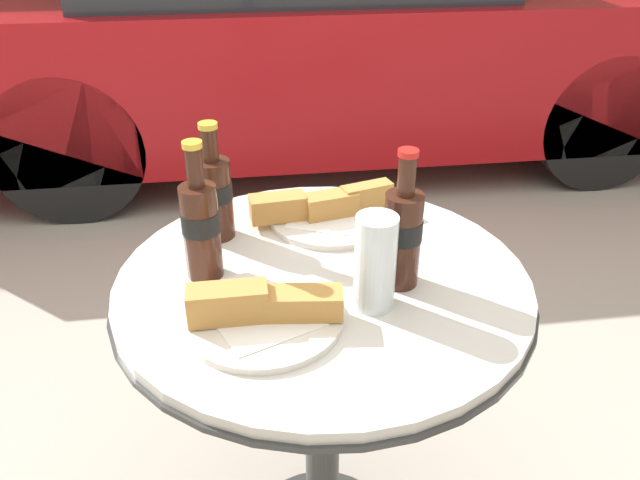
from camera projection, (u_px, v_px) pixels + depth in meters
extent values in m
cylinder|color=#333333|center=(322.00, 426.00, 1.27)|extent=(0.07, 0.07, 0.70)
cylinder|color=#333333|center=(323.00, 287.00, 1.10)|extent=(0.73, 0.73, 0.01)
cylinder|color=beige|center=(323.00, 280.00, 1.09)|extent=(0.72, 0.72, 0.02)
cylinder|color=#3D1E14|center=(402.00, 240.00, 1.02)|extent=(0.06, 0.06, 0.17)
cylinder|color=black|center=(403.00, 230.00, 1.01)|extent=(0.07, 0.07, 0.04)
cylinder|color=#3D1E14|center=(407.00, 176.00, 0.97)|extent=(0.03, 0.03, 0.07)
cylinder|color=red|center=(408.00, 153.00, 0.95)|extent=(0.03, 0.03, 0.01)
cylinder|color=#3D1E14|center=(202.00, 232.00, 1.04)|extent=(0.06, 0.06, 0.17)
cylinder|color=black|center=(200.00, 222.00, 1.03)|extent=(0.06, 0.06, 0.04)
cylinder|color=#3D1E14|center=(194.00, 167.00, 0.98)|extent=(0.03, 0.03, 0.07)
cylinder|color=gold|center=(192.00, 144.00, 0.96)|extent=(0.03, 0.03, 0.01)
cylinder|color=#3D1E14|center=(215.00, 199.00, 1.16)|extent=(0.07, 0.07, 0.15)
cylinder|color=black|center=(214.00, 190.00, 1.16)|extent=(0.07, 0.07, 0.03)
cylinder|color=#3D1E14|center=(209.00, 145.00, 1.11)|extent=(0.03, 0.03, 0.06)
cylinder|color=gold|center=(208.00, 126.00, 1.09)|extent=(0.03, 0.03, 0.01)
cylinder|color=#C68923|center=(375.00, 272.00, 0.98)|extent=(0.06, 0.06, 0.12)
cylinder|color=silver|center=(375.00, 262.00, 0.97)|extent=(0.07, 0.07, 0.16)
cylinder|color=silver|center=(330.00, 218.00, 1.25)|extent=(0.25, 0.25, 0.01)
cube|color=white|center=(330.00, 214.00, 1.25)|extent=(0.19, 0.19, 0.00)
cube|color=#B77F3D|center=(278.00, 207.00, 1.22)|extent=(0.11, 0.06, 0.05)
cube|color=#B77F3D|center=(331.00, 204.00, 1.24)|extent=(0.11, 0.07, 0.05)
cube|color=#B77F3D|center=(367.00, 196.00, 1.26)|extent=(0.11, 0.06, 0.05)
cylinder|color=silver|center=(263.00, 318.00, 0.97)|extent=(0.25, 0.25, 0.01)
cube|color=white|center=(263.00, 314.00, 0.97)|extent=(0.20, 0.20, 0.00)
cube|color=#B77F3D|center=(228.00, 303.00, 0.94)|extent=(0.12, 0.05, 0.06)
cube|color=#B77F3D|center=(297.00, 303.00, 0.95)|extent=(0.14, 0.07, 0.04)
cube|color=#9E0F14|center=(325.00, 51.00, 3.37)|extent=(3.94, 1.68, 0.68)
cylinder|color=black|center=(487.00, 48.00, 4.24)|extent=(0.66, 0.20, 0.66)
cylinder|color=black|center=(600.00, 120.00, 2.98)|extent=(0.66, 0.20, 0.66)
cylinder|color=black|center=(118.00, 60.00, 3.95)|extent=(0.66, 0.20, 0.66)
cylinder|color=black|center=(70.00, 146.00, 2.69)|extent=(0.66, 0.20, 0.66)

